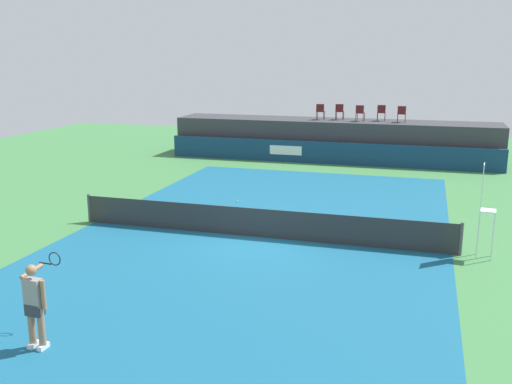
{
  "coord_description": "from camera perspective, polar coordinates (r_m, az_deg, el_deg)",
  "views": [
    {
      "loc": [
        5.0,
        -17.12,
        5.73
      ],
      "look_at": [
        -0.66,
        2.0,
        1.0
      ],
      "focal_mm": 40.43,
      "sensor_mm": 36.0,
      "label": 1
    }
  ],
  "objects": [
    {
      "name": "court_inner",
      "position": [
        18.74,
        0.19,
        -4.46
      ],
      "size": [
        12.0,
        22.0,
        0.0
      ],
      "primitive_type": "cube",
      "color": "#16597A",
      "rests_on": "ground"
    },
    {
      "name": "spectator_platform",
      "position": [
        33.13,
        7.68,
        5.19
      ],
      "size": [
        18.0,
        2.8,
        2.2
      ],
      "primitive_type": "cube",
      "color": "#38383D",
      "rests_on": "ground"
    },
    {
      "name": "spectator_chair_left",
      "position": [
        33.09,
        8.28,
        7.94
      ],
      "size": [
        0.45,
        0.45,
        0.89
      ],
      "color": "#561919",
      "rests_on": "spectator_platform"
    },
    {
      "name": "spectator_chair_right",
      "position": [
        32.85,
        12.3,
        7.74
      ],
      "size": [
        0.46,
        0.46,
        0.89
      ],
      "color": "#561919",
      "rests_on": "spectator_platform"
    },
    {
      "name": "umpire_chair",
      "position": [
        17.71,
        21.66,
        -1.15
      ],
      "size": [
        0.48,
        0.48,
        2.76
      ],
      "color": "white",
      "rests_on": "ground"
    },
    {
      "name": "ground_plane",
      "position": [
        21.51,
        2.44,
        -2.12
      ],
      "size": [
        48.0,
        48.0,
        0.0
      ],
      "primitive_type": "plane",
      "color": "#3D7A42"
    },
    {
      "name": "spectator_chair_center",
      "position": [
        32.47,
        10.26,
        7.76
      ],
      "size": [
        0.47,
        0.47,
        0.89
      ],
      "color": "#561919",
      "rests_on": "spectator_platform"
    },
    {
      "name": "tennis_net",
      "position": [
        18.6,
        0.2,
        -3.07
      ],
      "size": [
        12.4,
        0.02,
        0.95
      ],
      "primitive_type": "cube",
      "color": "#2D2D2D",
      "rests_on": "ground"
    },
    {
      "name": "sponsor_wall",
      "position": [
        31.45,
        7.11,
        3.85
      ],
      "size": [
        18.0,
        0.22,
        1.2
      ],
      "color": "navy",
      "rests_on": "ground"
    },
    {
      "name": "tennis_player",
      "position": [
        12.41,
        -21.0,
        -10.21
      ],
      "size": [
        0.64,
        1.15,
        1.77
      ],
      "color": "white",
      "rests_on": "court_inner"
    },
    {
      "name": "net_post_near",
      "position": [
        21.12,
        -16.18,
        -1.54
      ],
      "size": [
        0.1,
        0.1,
        1.0
      ],
      "primitive_type": "cylinder",
      "color": "#4C4C51",
      "rests_on": "ground"
    },
    {
      "name": "net_post_far",
      "position": [
        17.94,
        19.62,
        -4.41
      ],
      "size": [
        0.1,
        0.1,
        1.0
      ],
      "primitive_type": "cylinder",
      "color": "#4C4C51",
      "rests_on": "ground"
    },
    {
      "name": "tennis_ball",
      "position": [
        23.17,
        -1.87,
        -0.89
      ],
      "size": [
        0.07,
        0.07,
        0.07
      ],
      "primitive_type": "sphere",
      "color": "#D8EA33",
      "rests_on": "court_inner"
    },
    {
      "name": "spectator_chair_far_right",
      "position": [
        32.39,
        14.21,
        7.56
      ],
      "size": [
        0.45,
        0.45,
        0.89
      ],
      "color": "#561919",
      "rests_on": "spectator_platform"
    },
    {
      "name": "spectator_chair_far_left",
      "position": [
        32.97,
        6.4,
        7.98
      ],
      "size": [
        0.44,
        0.44,
        0.89
      ],
      "color": "#561919",
      "rests_on": "spectator_platform"
    }
  ]
}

